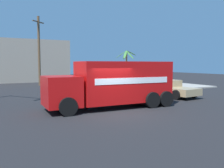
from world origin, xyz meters
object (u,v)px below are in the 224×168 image
at_px(palm_tree_far, 126,61).
at_px(delivery_truck, 114,84).
at_px(pickup_tan, 168,88).
at_px(utility_pole, 39,50).
at_px(vending_machine_red, 137,77).

bearing_deg(palm_tree_far, delivery_truck, -124.02).
distance_m(delivery_truck, palm_tree_far, 18.25).
xyz_separation_m(pickup_tan, utility_pole, (-7.60, 15.34, 3.74)).
relative_size(pickup_tan, utility_pole, 0.62).
height_order(vending_machine_red, palm_tree_far, palm_tree_far).
bearing_deg(utility_pole, pickup_tan, -63.65).
bearing_deg(palm_tree_far, vending_machine_red, -96.27).
bearing_deg(delivery_truck, palm_tree_far, 55.98).
xyz_separation_m(delivery_truck, utility_pole, (-1.07, 17.69, 2.96)).
height_order(palm_tree_far, utility_pole, utility_pole).
relative_size(delivery_truck, pickup_tan, 1.51).
distance_m(delivery_truck, vending_machine_red, 15.46).
xyz_separation_m(vending_machine_red, utility_pole, (-10.90, 5.75, 3.40)).
xyz_separation_m(delivery_truck, pickup_tan, (6.53, 2.34, -0.78)).
bearing_deg(delivery_truck, pickup_tan, 19.73).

